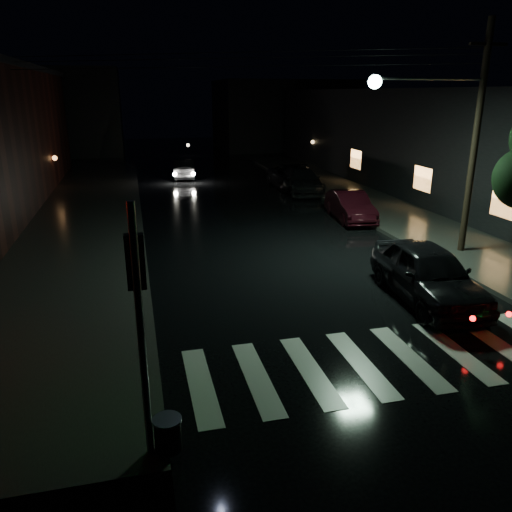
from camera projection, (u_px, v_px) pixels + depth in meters
ground at (263, 390)px, 10.16m from camera, size 120.00×120.00×0.00m
sidewalk_left at (73, 229)px, 21.92m from camera, size 6.00×44.00×0.15m
sidewalk_right at (384, 210)px, 25.31m from camera, size 4.00×44.00×0.15m
building_right at (463, 141)px, 29.68m from camera, size 10.00×40.00×6.00m
building_far_left at (46, 112)px, 48.16m from camera, size 14.00×10.00×8.00m
building_far_right at (284, 115)px, 53.75m from camera, size 14.00×10.00×7.00m
crosswalk at (385, 360)px, 11.30m from camera, size 9.00×3.00×0.01m
signal_pole_corner at (155, 375)px, 7.84m from camera, size 0.68×0.61×4.20m
utility_pole at (460, 128)px, 17.18m from camera, size 4.92×0.44×8.00m
parked_car_a at (428, 273)px, 14.36m from camera, size 2.33×4.96×1.64m
parked_car_b at (350, 206)px, 23.53m from camera, size 1.87×4.24×1.35m
parked_car_c at (302, 181)px, 30.04m from camera, size 2.54×5.15×1.44m
parked_car_d at (293, 177)px, 31.32m from camera, size 2.35×5.03×1.39m
oncoming_car at (185, 169)px, 35.09m from camera, size 1.89×4.13×1.31m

